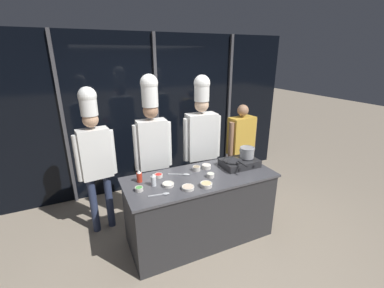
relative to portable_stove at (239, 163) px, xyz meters
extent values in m
plane|color=gray|center=(-0.62, -0.05, -0.97)|extent=(24.00, 24.00, 0.00)
cube|color=black|center=(-0.62, 1.70, 0.38)|extent=(5.27, 0.04, 2.70)
cube|color=#47474C|center=(-2.11, 1.66, 0.38)|extent=(0.05, 0.05, 2.70)
cube|color=#47474C|center=(-0.62, 1.66, 0.38)|extent=(0.05, 0.05, 2.70)
cube|color=#47474C|center=(0.87, 1.66, 0.38)|extent=(0.05, 0.05, 2.70)
cube|color=#2D2D30|center=(-0.62, -0.05, -0.52)|extent=(1.84, 0.75, 0.89)
cube|color=#47474C|center=(-0.62, -0.05, -0.07)|extent=(1.90, 0.79, 0.03)
cube|color=#28282B|center=(0.00, 0.00, 0.00)|extent=(0.49, 0.33, 0.09)
cylinder|color=black|center=(-0.11, 0.00, 0.05)|extent=(0.20, 0.20, 0.01)
cylinder|color=black|center=(-0.11, -0.17, 0.00)|extent=(0.03, 0.01, 0.03)
cylinder|color=black|center=(0.11, 0.00, 0.05)|extent=(0.20, 0.20, 0.01)
cylinder|color=black|center=(0.11, -0.17, 0.00)|extent=(0.03, 0.01, 0.03)
cylinder|color=#232326|center=(-0.11, 0.00, 0.06)|extent=(0.25, 0.25, 0.01)
cone|color=#232326|center=(-0.11, 0.00, 0.08)|extent=(0.26, 0.26, 0.05)
cylinder|color=black|center=(-0.11, -0.22, 0.09)|extent=(0.02, 0.20, 0.02)
cylinder|color=#93969B|center=(0.11, 0.00, 0.13)|extent=(0.19, 0.19, 0.14)
torus|color=#93969B|center=(0.11, 0.00, 0.20)|extent=(0.20, 0.20, 0.01)
torus|color=#93969B|center=(0.01, 0.00, 0.17)|extent=(0.01, 0.05, 0.05)
torus|color=#93969B|center=(0.22, 0.00, 0.17)|extent=(0.01, 0.05, 0.05)
cylinder|color=white|center=(-1.22, -0.03, 0.01)|extent=(0.06, 0.06, 0.12)
cone|color=white|center=(-1.22, -0.03, 0.08)|extent=(0.05, 0.05, 0.03)
cylinder|color=red|center=(-1.35, 0.13, 0.01)|extent=(0.07, 0.07, 0.12)
cone|color=white|center=(-1.35, 0.13, 0.08)|extent=(0.06, 0.06, 0.03)
cylinder|color=silver|center=(-1.10, 0.15, -0.03)|extent=(0.10, 0.10, 0.04)
torus|color=silver|center=(-1.10, 0.15, -0.01)|extent=(0.10, 0.10, 0.01)
cylinder|color=red|center=(-1.10, 0.15, -0.02)|extent=(0.08, 0.08, 0.02)
cylinder|color=silver|center=(-0.68, -0.31, -0.03)|extent=(0.14, 0.14, 0.04)
torus|color=silver|center=(-0.68, -0.31, -0.01)|extent=(0.14, 0.14, 0.01)
cylinder|color=#E0C689|center=(-0.68, -0.31, -0.02)|extent=(0.11, 0.11, 0.02)
cylinder|color=silver|center=(-0.59, 0.12, -0.02)|extent=(0.10, 0.10, 0.05)
torus|color=silver|center=(-0.59, 0.12, 0.00)|extent=(0.10, 0.10, 0.01)
cylinder|color=#9E896B|center=(-0.59, 0.12, -0.01)|extent=(0.08, 0.08, 0.03)
cylinder|color=silver|center=(-0.89, -0.28, -0.04)|extent=(0.14, 0.14, 0.03)
torus|color=silver|center=(-0.89, -0.28, -0.02)|extent=(0.15, 0.15, 0.01)
cylinder|color=beige|center=(-0.89, -0.28, -0.03)|extent=(0.12, 0.12, 0.02)
cylinder|color=silver|center=(-0.44, 0.13, -0.03)|extent=(0.12, 0.12, 0.05)
torus|color=silver|center=(-0.44, 0.13, 0.00)|extent=(0.12, 0.12, 0.01)
cylinder|color=silver|center=(-0.44, 0.13, -0.01)|extent=(0.10, 0.10, 0.03)
cylinder|color=silver|center=(-1.40, -0.08, -0.03)|extent=(0.09, 0.09, 0.04)
torus|color=silver|center=(-1.40, -0.08, -0.01)|extent=(0.09, 0.09, 0.01)
cylinder|color=#4C9E47|center=(-1.40, -0.08, -0.02)|extent=(0.08, 0.08, 0.02)
cylinder|color=silver|center=(-0.52, -0.12, -0.03)|extent=(0.09, 0.09, 0.05)
torus|color=silver|center=(-0.52, -0.12, 0.00)|extent=(0.09, 0.09, 0.01)
cylinder|color=silver|center=(-0.52, -0.12, -0.01)|extent=(0.08, 0.08, 0.03)
cylinder|color=silver|center=(-1.07, -0.11, -0.04)|extent=(0.14, 0.14, 0.03)
torus|color=silver|center=(-1.07, -0.11, -0.02)|extent=(0.14, 0.14, 0.01)
cylinder|color=silver|center=(-1.07, -0.11, -0.03)|extent=(0.11, 0.11, 0.02)
cube|color=#B2B5BA|center=(-0.89, 0.13, -0.05)|extent=(0.17, 0.10, 0.01)
ellipsoid|color=#B2B5BA|center=(-0.77, 0.06, -0.04)|extent=(0.10, 0.09, 0.02)
cube|color=#B2B5BA|center=(-1.27, -0.26, -0.05)|extent=(0.16, 0.04, 0.01)
ellipsoid|color=#B2B5BA|center=(-1.16, -0.28, -0.04)|extent=(0.08, 0.06, 0.02)
cylinder|color=#2D3856|center=(-1.67, 0.71, -0.56)|extent=(0.10, 0.10, 0.82)
cylinder|color=#2D3856|center=(-1.88, 0.68, -0.56)|extent=(0.10, 0.10, 0.82)
cube|color=white|center=(-1.77, 0.70, 0.18)|extent=(0.40, 0.24, 0.66)
cylinder|color=white|center=(-1.56, 0.69, 0.17)|extent=(0.08, 0.08, 0.61)
cylinder|color=white|center=(-1.98, 0.64, 0.17)|extent=(0.08, 0.08, 0.61)
sphere|color=tan|center=(-1.77, 0.70, 0.63)|extent=(0.19, 0.19, 0.19)
cylinder|color=white|center=(-1.77, 0.70, 0.80)|extent=(0.20, 0.20, 0.24)
sphere|color=white|center=(-1.77, 0.70, 0.92)|extent=(0.22, 0.22, 0.22)
cylinder|color=#2D3856|center=(-0.92, 0.61, -0.54)|extent=(0.10, 0.10, 0.85)
cylinder|color=#2D3856|center=(-1.14, 0.62, -0.54)|extent=(0.10, 0.10, 0.85)
cube|color=white|center=(-1.03, 0.61, 0.22)|extent=(0.41, 0.22, 0.68)
cylinder|color=white|center=(-0.81, 0.57, 0.21)|extent=(0.08, 0.08, 0.63)
cylinder|color=white|center=(-1.25, 0.59, 0.21)|extent=(0.08, 0.08, 0.63)
sphere|color=#A87A5B|center=(-1.03, 0.61, 0.69)|extent=(0.20, 0.20, 0.20)
cylinder|color=white|center=(-1.03, 0.61, 0.90)|extent=(0.21, 0.21, 0.30)
sphere|color=white|center=(-1.03, 0.61, 1.05)|extent=(0.23, 0.23, 0.23)
cylinder|color=#4C4C51|center=(-0.15, 0.61, -0.54)|extent=(0.12, 0.12, 0.85)
cylinder|color=#4C4C51|center=(-0.39, 0.63, -0.54)|extent=(0.12, 0.12, 0.85)
cube|color=white|center=(-0.27, 0.62, 0.23)|extent=(0.46, 0.26, 0.69)
cylinder|color=white|center=(-0.02, 0.57, 0.22)|extent=(0.09, 0.09, 0.64)
cylinder|color=white|center=(-0.52, 0.60, 0.22)|extent=(0.09, 0.09, 0.64)
sphere|color=beige|center=(-0.27, 0.62, 0.71)|extent=(0.20, 0.20, 0.20)
cylinder|color=white|center=(-0.27, 0.62, 0.89)|extent=(0.21, 0.21, 0.25)
sphere|color=white|center=(-0.27, 0.62, 1.01)|extent=(0.23, 0.23, 0.23)
cylinder|color=#232326|center=(0.64, 0.72, -0.58)|extent=(0.11, 0.11, 0.77)
cylinder|color=#232326|center=(0.40, 0.69, -0.58)|extent=(0.11, 0.11, 0.77)
cube|color=gold|center=(0.52, 0.71, 0.11)|extent=(0.46, 0.28, 0.62)
cylinder|color=#A87A5B|center=(0.77, 0.70, 0.10)|extent=(0.09, 0.09, 0.57)
cylinder|color=#A87A5B|center=(0.28, 0.64, 0.10)|extent=(0.09, 0.09, 0.57)
sphere|color=#A87A5B|center=(0.52, 0.71, 0.54)|extent=(0.18, 0.18, 0.18)
camera|label=1|loc=(-1.94, -2.63, 1.41)|focal=24.00mm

